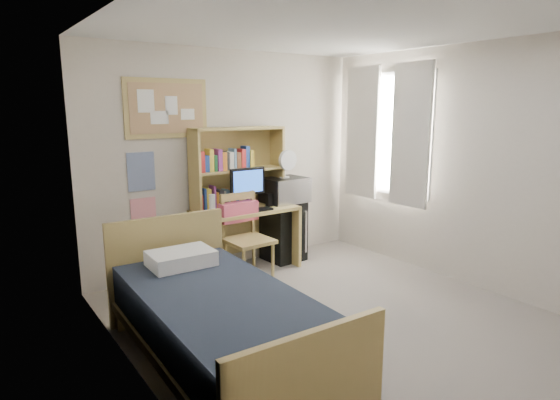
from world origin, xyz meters
TOP-DOWN VIEW (x-y plane):
  - floor at (0.00, 0.00)m, footprint 3.60×4.20m
  - ceiling at (0.00, 0.00)m, footprint 3.60×4.20m
  - wall_back at (0.00, 2.10)m, footprint 3.60×0.04m
  - wall_left at (-1.80, 0.00)m, footprint 0.04×4.20m
  - wall_right at (1.80, 0.00)m, footprint 0.04×4.20m
  - window_unit at (1.75, 1.20)m, footprint 0.10×1.40m
  - curtain_left at (1.72, 0.80)m, footprint 0.04×0.55m
  - curtain_right at (1.72, 1.60)m, footprint 0.04×0.55m
  - bulletin_board at (-0.78, 2.08)m, footprint 0.94×0.03m
  - poster_wave at (-1.10, 2.09)m, footprint 0.30×0.01m
  - poster_japan at (-1.10, 2.09)m, footprint 0.28×0.01m
  - desk at (0.01, 1.78)m, footprint 1.22×0.61m
  - desk_chair at (-0.20, 1.36)m, footprint 0.53×0.53m
  - mini_fridge at (0.61, 1.84)m, footprint 0.47×0.47m
  - bed at (-1.25, 0.04)m, footprint 1.12×2.16m
  - hutch at (0.01, 1.93)m, footprint 1.15×0.29m
  - monitor at (0.01, 1.72)m, footprint 0.45×0.04m
  - keyboard at (0.01, 1.58)m, footprint 0.44×0.14m
  - speaker_left at (-0.29, 1.72)m, footprint 0.07×0.07m
  - speaker_right at (0.31, 1.72)m, footprint 0.06×0.06m
  - water_bottle at (-0.47, 1.68)m, footprint 0.07×0.07m
  - hoodie at (-0.21, 1.56)m, footprint 0.46×0.16m
  - microwave at (0.61, 1.82)m, footprint 0.55×0.43m
  - desk_fan at (0.61, 1.82)m, footprint 0.26×0.26m
  - pillow at (-1.23, 0.79)m, footprint 0.55×0.39m

SIDE VIEW (x-z plane):
  - floor at x=0.00m, z-range -0.02..0.00m
  - bed at x=-1.25m, z-range 0.00..0.59m
  - mini_fridge at x=0.61m, z-range 0.00..0.76m
  - desk at x=0.01m, z-range 0.00..0.76m
  - desk_chair at x=-0.20m, z-range 0.00..1.02m
  - pillow at x=-1.23m, z-range 0.59..0.72m
  - keyboard at x=0.01m, z-range 0.76..0.78m
  - poster_japan at x=-1.10m, z-range 0.60..0.96m
  - hoodie at x=-0.21m, z-range 0.68..0.90m
  - speaker_right at x=0.31m, z-range 0.76..0.92m
  - speaker_left at x=-0.29m, z-range 0.76..0.92m
  - water_bottle at x=-0.47m, z-range 0.76..0.99m
  - microwave at x=0.61m, z-range 0.76..1.07m
  - monitor at x=0.01m, z-range 0.76..1.24m
  - desk_fan at x=0.61m, z-range 1.07..1.38m
  - hutch at x=0.01m, z-range 0.76..1.70m
  - poster_wave at x=-1.10m, z-range 1.04..1.46m
  - wall_back at x=0.00m, z-range 0.00..2.60m
  - wall_left at x=-1.80m, z-range 0.00..2.60m
  - wall_right at x=1.80m, z-range 0.00..2.60m
  - window_unit at x=1.75m, z-range 0.75..2.45m
  - curtain_left at x=1.72m, z-range 0.75..2.45m
  - curtain_right at x=1.72m, z-range 0.75..2.45m
  - bulletin_board at x=-0.78m, z-range 1.60..2.24m
  - ceiling at x=0.00m, z-range 2.59..2.61m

